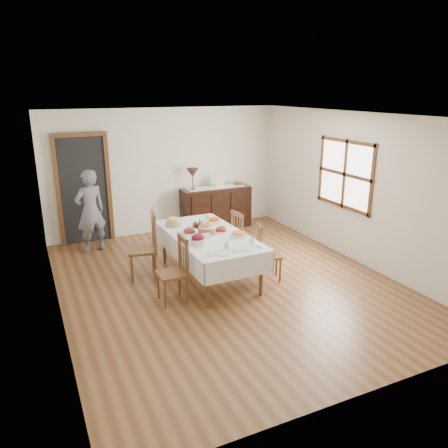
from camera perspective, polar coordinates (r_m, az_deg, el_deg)
name	(u,v)px	position (r m, az deg, el deg)	size (l,w,h in m)	color
ground	(227,282)	(7.04, 0.35, -7.62)	(6.00, 6.00, 0.00)	brown
room_shell	(207,177)	(6.84, -2.25, 6.11)	(5.02, 6.02, 2.65)	silver
dining_table	(208,240)	(6.97, -2.06, -2.04)	(1.16, 2.20, 0.75)	white
chair_left_near	(175,269)	(6.31, -6.41, -5.92)	(0.40, 0.40, 0.97)	brown
chair_left_far	(145,246)	(7.12, -10.22, -2.83)	(0.53, 0.53, 1.09)	brown
chair_right_near	(266,252)	(7.02, 5.55, -3.65)	(0.50, 0.50, 0.92)	brown
chair_right_far	(243,237)	(7.68, 2.50, -1.64)	(0.43, 0.43, 0.94)	brown
sideboard	(216,208)	(9.62, -1.06, 2.16)	(1.51, 0.55, 0.91)	black
person	(90,209)	(8.45, -17.08, 1.93)	(0.52, 0.33, 1.67)	slate
bread_basket	(206,229)	(6.93, -2.30, -0.65)	(0.27, 0.27, 0.19)	brown
egg_basket	(200,225)	(7.32, -3.15, -0.07)	(0.24, 0.24, 0.11)	black
ham_platter_a	(189,232)	(6.99, -4.56, -1.00)	(0.28, 0.28, 0.11)	silver
ham_platter_b	(221,230)	(7.04, -0.35, -0.81)	(0.31, 0.31, 0.11)	silver
beet_bowl	(198,240)	(6.47, -3.42, -2.09)	(0.24, 0.24, 0.16)	silver
carrot_bowl	(214,221)	(7.47, -1.29, 0.38)	(0.22, 0.22, 0.09)	silver
pineapple_bowl	(174,222)	(7.39, -6.60, 0.22)	(0.26, 0.26, 0.13)	tan
casserole_dish	(238,234)	(6.83, 1.87, -1.36)	(0.26, 0.26, 0.07)	silver
butter_dish	(206,236)	(6.75, -2.43, -1.59)	(0.14, 0.09, 0.07)	silver
setting_left	(223,250)	(6.20, -0.15, -3.45)	(0.42, 0.31, 0.10)	silver
setting_right	(248,246)	(6.37, 3.20, -2.91)	(0.42, 0.31, 0.10)	silver
glass_far_a	(180,222)	(7.44, -5.73, 0.30)	(0.07, 0.07, 0.11)	silver
glass_far_b	(207,217)	(7.66, -2.21, 0.87)	(0.07, 0.07, 0.10)	silver
runner	(215,187)	(9.53, -1.13, 4.84)	(1.30, 0.35, 0.01)	white
table_lamp	(193,173)	(9.23, -4.13, 6.62)	(0.26, 0.26, 0.46)	brown
picture_frame	(220,181)	(9.46, -0.58, 5.59)	(0.22, 0.08, 0.28)	beige
deco_bowl	(238,184)	(9.76, 1.82, 5.29)	(0.20, 0.20, 0.06)	brown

